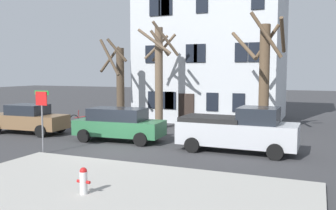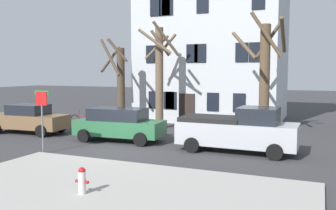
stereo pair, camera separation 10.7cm
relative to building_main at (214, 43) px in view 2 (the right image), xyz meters
name	(u,v)px [view 2 (the right image)]	position (x,y,z in m)	size (l,w,h in m)	color
ground_plane	(116,150)	(-0.96, -12.81, -5.71)	(120.00, 120.00, 0.00)	#38383A
sidewalk_slab	(97,202)	(2.15, -18.94, -5.65)	(11.36, 8.05, 0.12)	#A8A59E
building_main	(214,43)	(0.00, 0.00, 0.00)	(10.60, 8.14, 11.26)	silver
tree_bare_near	(120,82)	(-4.76, -5.97, -2.85)	(2.05, 2.35, 5.73)	#4C3D2D
tree_bare_mid	(160,72)	(-1.74, -6.23, -2.17)	(2.45, 2.45, 6.57)	brown
tree_bare_far	(264,74)	(4.72, -6.68, -2.26)	(2.93, 2.86, 6.72)	brown
car_brown_sedan	(29,119)	(-8.03, -10.82, -4.87)	(4.69, 2.18, 1.68)	brown
car_green_wagon	(119,124)	(-1.94, -10.88, -4.82)	(4.69, 2.22, 1.72)	#2D6B42
pickup_truck_silver	(238,130)	(4.26, -11.01, -4.73)	(5.25, 2.20, 2.03)	#B7BABF
fire_hydrant	(82,180)	(1.47, -18.68, -5.19)	(0.42, 0.22, 0.77)	silver
street_sign_pole	(42,110)	(-3.55, -14.67, -3.77)	(0.76, 0.07, 2.76)	slate
bicycle_leaning	(82,120)	(-7.05, -7.08, -5.34)	(1.75, 0.22, 1.03)	black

